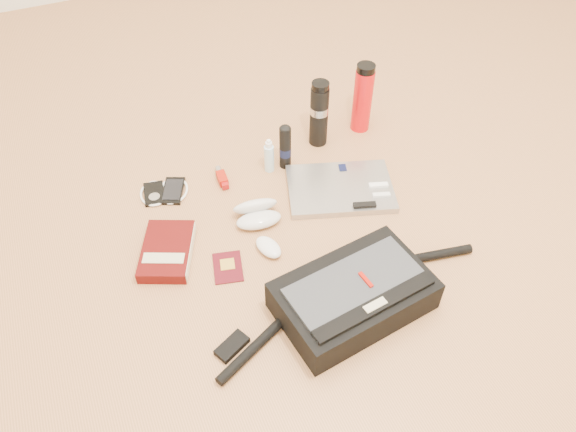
{
  "coord_description": "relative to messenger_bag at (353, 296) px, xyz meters",
  "views": [
    {
      "loc": [
        -0.52,
        -0.95,
        1.3
      ],
      "look_at": [
        -0.04,
        0.13,
        0.06
      ],
      "focal_mm": 35.0,
      "sensor_mm": 36.0,
      "label": 1
    }
  ],
  "objects": [
    {
      "name": "spray_bottle",
      "position": [
        0.01,
        0.62,
        0.0
      ],
      "size": [
        0.04,
        0.04,
        0.13
      ],
      "rotation": [
        0.0,
        0.0,
        0.31
      ],
      "color": "#BCE5F9",
      "rests_on": "ground"
    },
    {
      "name": "messenger_bag",
      "position": [
        0.0,
        0.0,
        0.0
      ],
      "size": [
        0.84,
        0.3,
        0.12
      ],
      "rotation": [
        0.0,
        0.0,
        0.13
      ],
      "color": "black",
      "rests_on": "ground"
    },
    {
      "name": "aerosol_can",
      "position": [
        0.07,
        0.62,
        0.03
      ],
      "size": [
        0.04,
        0.04,
        0.17
      ],
      "rotation": [
        0.0,
        0.0,
        -0.02
      ],
      "color": "black",
      "rests_on": "ground"
    },
    {
      "name": "inhaler",
      "position": [
        -0.16,
        0.63,
        -0.04
      ],
      "size": [
        0.03,
        0.1,
        0.03
      ],
      "rotation": [
        0.0,
        0.0,
        -0.07
      ],
      "color": "#9F1608",
      "rests_on": "ground"
    },
    {
      "name": "passport",
      "position": [
        -0.27,
        0.27,
        -0.05
      ],
      "size": [
        0.11,
        0.13,
        0.01
      ],
      "rotation": [
        0.0,
        0.0,
        -0.25
      ],
      "color": "#470911",
      "rests_on": "ground"
    },
    {
      "name": "thermos_red",
      "position": [
        0.41,
        0.7,
        0.08
      ],
      "size": [
        0.07,
        0.07,
        0.27
      ],
      "rotation": [
        0.0,
        0.0,
        0.02
      ],
      "color": "red",
      "rests_on": "ground"
    },
    {
      "name": "phone",
      "position": [
        -0.33,
        0.64,
        -0.05
      ],
      "size": [
        0.13,
        0.14,
        0.01
      ],
      "rotation": [
        0.0,
        0.0,
        -0.42
      ],
      "color": "black",
      "rests_on": "ground"
    },
    {
      "name": "mouse",
      "position": [
        -0.13,
        0.28,
        -0.04
      ],
      "size": [
        0.08,
        0.11,
        0.03
      ],
      "rotation": [
        0.0,
        0.0,
        0.27
      ],
      "color": "white",
      "rests_on": "ground"
    },
    {
      "name": "thermos_black",
      "position": [
        0.23,
        0.69,
        0.07
      ],
      "size": [
        0.07,
        0.07,
        0.25
      ],
      "rotation": [
        0.0,
        0.0,
        -0.04
      ],
      "color": "black",
      "rests_on": "ground"
    },
    {
      "name": "sunglasses_case",
      "position": [
        -0.12,
        0.41,
        -0.02
      ],
      "size": [
        0.16,
        0.14,
        0.08
      ],
      "rotation": [
        0.0,
        0.0,
        -0.14
      ],
      "color": "silver",
      "rests_on": "ground"
    },
    {
      "name": "laptop",
      "position": [
        0.19,
        0.42,
        -0.04
      ],
      "size": [
        0.4,
        0.34,
        0.03
      ],
      "rotation": [
        0.0,
        0.0,
        -0.33
      ],
      "color": "#A4A3A6",
      "rests_on": "ground"
    },
    {
      "name": "ipod",
      "position": [
        -0.39,
        0.66,
        -0.05
      ],
      "size": [
        0.11,
        0.12,
        0.01
      ],
      "rotation": [
        0.0,
        0.0,
        -0.18
      ],
      "color": "black",
      "rests_on": "ground"
    },
    {
      "name": "book",
      "position": [
        -0.41,
        0.39,
        -0.03
      ],
      "size": [
        0.22,
        0.26,
        0.04
      ],
      "rotation": [
        0.0,
        0.0,
        -0.43
      ],
      "color": "#430706",
      "rests_on": "ground"
    },
    {
      "name": "ground",
      "position": [
        -0.0,
        0.21,
        -0.05
      ],
      "size": [
        4.0,
        4.0,
        0.0
      ],
      "primitive_type": "plane",
      "color": "#B67C4C",
      "rests_on": "ground"
    }
  ]
}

